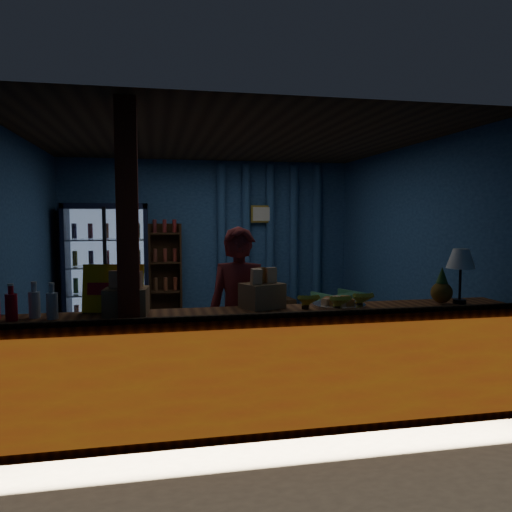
# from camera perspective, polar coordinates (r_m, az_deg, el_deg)

# --- Properties ---
(ground) EXTENTS (4.60, 4.60, 0.00)m
(ground) POSITION_cam_1_polar(r_m,az_deg,el_deg) (6.10, -3.08, -11.77)
(ground) COLOR #515154
(ground) RESTS_ON ground
(room_walls) EXTENTS (4.60, 4.60, 4.60)m
(room_walls) POSITION_cam_1_polar(r_m,az_deg,el_deg) (5.86, -3.14, 3.12)
(room_walls) COLOR navy
(room_walls) RESTS_ON ground
(counter) EXTENTS (4.40, 0.57, 0.99)m
(counter) POSITION_cam_1_polar(r_m,az_deg,el_deg) (4.17, 0.84, -12.78)
(counter) COLOR brown
(counter) RESTS_ON ground
(support_post) EXTENTS (0.16, 0.16, 2.60)m
(support_post) POSITION_cam_1_polar(r_m,az_deg,el_deg) (3.92, -14.35, -1.70)
(support_post) COLOR maroon
(support_post) RESTS_ON ground
(beverage_cooler) EXTENTS (1.20, 0.62, 1.90)m
(beverage_cooler) POSITION_cam_1_polar(r_m,az_deg,el_deg) (7.78, -16.59, -1.38)
(beverage_cooler) COLOR black
(beverage_cooler) RESTS_ON ground
(bottle_shelf) EXTENTS (0.50, 0.28, 1.60)m
(bottle_shelf) POSITION_cam_1_polar(r_m,az_deg,el_deg) (7.91, -10.33, -2.19)
(bottle_shelf) COLOR #382312
(bottle_shelf) RESTS_ON ground
(curtain_folds) EXTENTS (1.74, 0.14, 2.50)m
(curtain_folds) POSITION_cam_1_polar(r_m,az_deg,el_deg) (8.16, 1.64, 1.66)
(curtain_folds) COLOR navy
(curtain_folds) RESTS_ON room_walls
(framed_picture) EXTENTS (0.36, 0.04, 0.28)m
(framed_picture) POSITION_cam_1_polar(r_m,az_deg,el_deg) (8.07, 0.67, 4.82)
(framed_picture) COLOR gold
(framed_picture) RESTS_ON room_walls
(shopkeeper) EXTENTS (0.68, 0.55, 1.63)m
(shopkeeper) POSITION_cam_1_polar(r_m,az_deg,el_deg) (4.52, -1.87, -6.99)
(shopkeeper) COLOR maroon
(shopkeeper) RESTS_ON ground
(green_chair) EXTENTS (0.80, 0.81, 0.57)m
(green_chair) POSITION_cam_1_polar(r_m,az_deg,el_deg) (7.83, 9.35, -6.01)
(green_chair) COLOR #51A268
(green_chair) RESTS_ON ground
(side_table) EXTENTS (0.56, 0.44, 0.56)m
(side_table) POSITION_cam_1_polar(r_m,az_deg,el_deg) (7.63, 2.33, -6.62)
(side_table) COLOR #382312
(side_table) RESTS_ON ground
(yellow_sign) EXTENTS (0.49, 0.19, 0.38)m
(yellow_sign) POSITION_cam_1_polar(r_m,az_deg,el_deg) (4.15, -16.01, -3.59)
(yellow_sign) COLOR yellow
(yellow_sign) RESTS_ON counter
(soda_bottles) EXTENTS (0.51, 0.16, 0.27)m
(soda_bottles) POSITION_cam_1_polar(r_m,az_deg,el_deg) (4.12, -25.08, -5.03)
(soda_bottles) COLOR red
(soda_bottles) RESTS_ON counter
(snack_box_left) EXTENTS (0.35, 0.30, 0.35)m
(snack_box_left) POSITION_cam_1_polar(r_m,az_deg,el_deg) (4.03, -14.59, -4.81)
(snack_box_left) COLOR #9E764C
(snack_box_left) RESTS_ON counter
(snack_box_centre) EXTENTS (0.39, 0.36, 0.34)m
(snack_box_centre) POSITION_cam_1_polar(r_m,az_deg,el_deg) (4.21, 0.70, -4.31)
(snack_box_centre) COLOR #9E764C
(snack_box_centre) RESTS_ON counter
(pastry_tray) EXTENTS (0.45, 0.45, 0.07)m
(pastry_tray) POSITION_cam_1_polar(r_m,az_deg,el_deg) (4.32, 9.49, -5.39)
(pastry_tray) COLOR silver
(pastry_tray) RESTS_ON counter
(banana_bunches) EXTENTS (0.68, 0.28, 0.15)m
(banana_bunches) POSITION_cam_1_polar(r_m,az_deg,el_deg) (4.18, 9.06, -5.03)
(banana_bunches) COLOR yellow
(banana_bunches) RESTS_ON counter
(table_lamp) EXTENTS (0.25, 0.25, 0.48)m
(table_lamp) POSITION_cam_1_polar(r_m,az_deg,el_deg) (4.71, 22.36, -0.51)
(table_lamp) COLOR black
(table_lamp) RESTS_ON counter
(pineapple) EXTENTS (0.18, 0.18, 0.32)m
(pineapple) POSITION_cam_1_polar(r_m,az_deg,el_deg) (4.65, 20.46, -3.57)
(pineapple) COLOR brown
(pineapple) RESTS_ON counter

